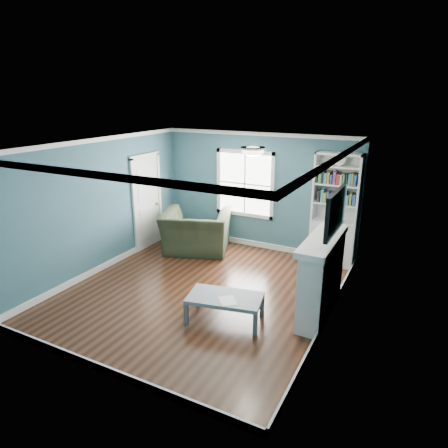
% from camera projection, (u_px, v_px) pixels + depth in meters
% --- Properties ---
extents(floor, '(5.00, 5.00, 0.00)m').
position_uv_depth(floor, '(202.00, 291.00, 7.17)').
color(floor, black).
rests_on(floor, ground).
extents(room_walls, '(5.00, 5.00, 5.00)m').
position_uv_depth(room_walls, '(200.00, 206.00, 6.68)').
color(room_walls, '#305A68').
rests_on(room_walls, ground).
extents(trim, '(4.50, 5.00, 2.60)m').
position_uv_depth(trim, '(200.00, 226.00, 6.79)').
color(trim, white).
rests_on(trim, ground).
extents(window, '(1.40, 0.06, 1.50)m').
position_uv_depth(window, '(245.00, 184.00, 8.95)').
color(window, white).
rests_on(window, room_walls).
extents(bookshelf, '(0.90, 0.35, 2.31)m').
position_uv_depth(bookshelf, '(334.00, 221.00, 8.05)').
color(bookshelf, silver).
rests_on(bookshelf, ground).
extents(fireplace, '(0.44, 1.58, 1.30)m').
position_uv_depth(fireplace, '(322.00, 278.00, 6.23)').
color(fireplace, black).
rests_on(fireplace, ground).
extents(tv, '(0.06, 1.10, 0.65)m').
position_uv_depth(tv, '(336.00, 212.00, 5.84)').
color(tv, black).
rests_on(tv, fireplace).
extents(door, '(0.12, 0.98, 2.17)m').
position_uv_depth(door, '(147.00, 201.00, 8.99)').
color(door, silver).
rests_on(door, ground).
extents(ceiling_fixture, '(0.38, 0.38, 0.15)m').
position_uv_depth(ceiling_fixture, '(253.00, 151.00, 6.07)').
color(ceiling_fixture, white).
rests_on(ceiling_fixture, room_walls).
extents(light_switch, '(0.08, 0.01, 0.12)m').
position_uv_depth(light_switch, '(199.00, 189.00, 9.55)').
color(light_switch, white).
rests_on(light_switch, room_walls).
extents(recliner, '(1.65, 1.34, 1.24)m').
position_uv_depth(recliner, '(196.00, 225.00, 8.79)').
color(recliner, black).
rests_on(recliner, ground).
extents(coffee_table, '(1.24, 0.84, 0.41)m').
position_uv_depth(coffee_table, '(225.00, 299.00, 6.14)').
color(coffee_table, '#474E56').
rests_on(coffee_table, ground).
extents(paper_sheet, '(0.38, 0.39, 0.00)m').
position_uv_depth(paper_sheet, '(228.00, 301.00, 5.99)').
color(paper_sheet, white).
rests_on(paper_sheet, coffee_table).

